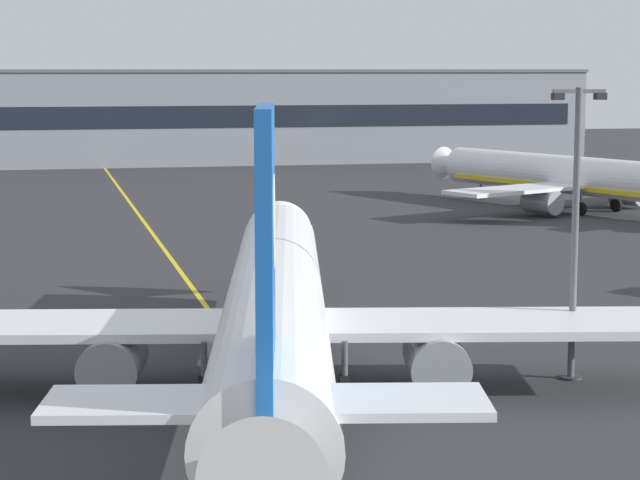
% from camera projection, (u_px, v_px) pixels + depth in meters
% --- Properties ---
extents(taxiway_centreline, '(4.39, 179.96, 0.01)m').
position_uv_depth(taxiway_centreline, '(202.00, 301.00, 65.11)').
color(taxiway_centreline, yellow).
rests_on(taxiway_centreline, ground).
extents(airliner_foreground, '(32.33, 41.28, 11.65)m').
position_uv_depth(airliner_foreground, '(275.00, 310.00, 45.82)').
color(airliner_foreground, white).
rests_on(airliner_foreground, ground).
extents(airliner_background, '(28.02, 35.17, 10.46)m').
position_uv_depth(airliner_background, '(585.00, 178.00, 105.33)').
color(airliner_background, white).
rests_on(airliner_background, ground).
extents(apron_lamp_post, '(2.24, 0.90, 11.81)m').
position_uv_depth(apron_lamp_post, '(575.00, 228.00, 48.02)').
color(apron_lamp_post, '#515156').
rests_on(apron_lamp_post, ground).
extents(terminal_building, '(131.52, 12.40, 12.44)m').
position_uv_depth(terminal_building, '(99.00, 117.00, 156.35)').
color(terminal_building, gray).
rests_on(terminal_building, ground).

